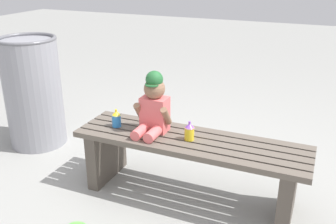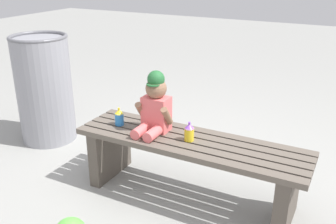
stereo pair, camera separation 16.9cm
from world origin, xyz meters
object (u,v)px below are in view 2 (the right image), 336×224
(sippy_cup_left, at_px, (119,117))
(trash_bin, at_px, (44,89))
(park_bench, at_px, (189,159))
(sippy_cup_right, at_px, (189,132))
(child_figure, at_px, (155,106))

(sippy_cup_left, xyz_separation_m, trash_bin, (-0.94, 0.27, -0.02))
(park_bench, height_order, sippy_cup_right, sippy_cup_right)
(sippy_cup_left, height_order, sippy_cup_right, same)
(park_bench, xyz_separation_m, sippy_cup_left, (-0.52, -0.01, 0.20))
(park_bench, bearing_deg, sippy_cup_left, -178.54)
(sippy_cup_right, relative_size, trash_bin, 0.14)
(child_figure, relative_size, trash_bin, 0.45)
(sippy_cup_right, distance_m, trash_bin, 1.48)
(sippy_cup_right, bearing_deg, park_bench, 72.48)
(park_bench, relative_size, sippy_cup_right, 11.97)
(child_figure, height_order, sippy_cup_right, child_figure)
(child_figure, xyz_separation_m, trash_bin, (-1.21, 0.24, -0.14))
(child_figure, xyz_separation_m, sippy_cup_left, (-0.26, -0.03, -0.12))
(child_figure, distance_m, sippy_cup_right, 0.28)
(child_figure, bearing_deg, sippy_cup_right, -6.26)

